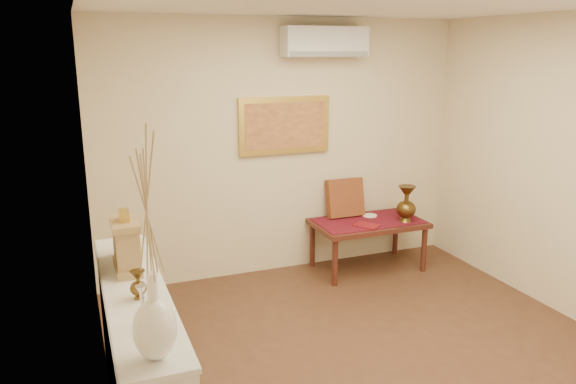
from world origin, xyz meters
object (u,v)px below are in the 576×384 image
wooden_chest (125,241)px  low_table (368,227)px  display_ledge (140,361)px  brass_urn_tall (406,200)px  mantel_clock (126,245)px  white_vase (150,250)px

wooden_chest → low_table: 3.04m
display_ledge → low_table: display_ledge is taller
brass_urn_tall → low_table: 0.51m
wooden_chest → mantel_clock: bearing=-92.9°
low_table → brass_urn_tall: bearing=-24.9°
white_vase → wooden_chest: white_vase is taller
brass_urn_tall → display_ledge: bearing=-150.6°
mantel_clock → brass_urn_tall: bearing=24.8°
brass_urn_tall → white_vase: bearing=-139.8°
display_ledge → low_table: size_ratio=1.68×
wooden_chest → white_vase: bearing=-90.1°
low_table → white_vase: bearing=-134.3°
display_ledge → white_vase: bearing=-89.5°
display_ledge → low_table: bearing=35.1°
white_vase → wooden_chest: 1.46m
display_ledge → mantel_clock: mantel_clock is taller
brass_urn_tall → wooden_chest: 3.26m
display_ledge → wooden_chest: wooden_chest is taller
mantel_clock → low_table: bearing=30.4°
white_vase → wooden_chest: (0.00, 1.39, -0.42)m
brass_urn_tall → wooden_chest: size_ratio=1.97×
display_ledge → mantel_clock: size_ratio=4.93×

